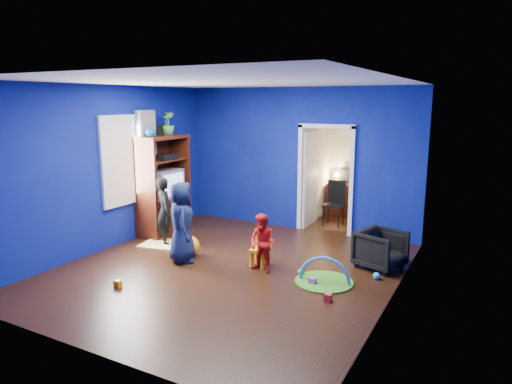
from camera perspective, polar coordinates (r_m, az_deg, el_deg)
The scene contains 33 objects.
floor at distance 7.33m, azimuth -3.50°, elevation -9.67°, with size 5.00×5.50×0.01m, color black.
ceiling at distance 6.85m, azimuth -3.79°, elevation 13.62°, with size 5.00×5.50×0.01m, color white.
wall_back at distance 9.36m, azimuth 5.29°, elevation 4.08°, with size 5.00×0.02×2.90m, color navy.
wall_front at distance 4.88m, azimuth -20.95°, elevation -3.34°, with size 5.00×0.02×2.90m, color navy.
wall_left at distance 8.52m, azimuth -18.10°, elevation 2.85°, with size 0.02×5.50×2.90m, color navy.
wall_right at distance 6.03m, azimuth 17.00°, elevation -0.39°, with size 0.02×5.50×2.90m, color navy.
alcove at distance 10.00m, azimuth 10.41°, elevation 3.24°, with size 1.00×1.75×2.50m, color silver, non-canonical shape.
armchair at distance 7.56m, azimuth 15.31°, elevation -6.94°, with size 0.66×0.68×0.62m, color black.
child_black at distance 8.58m, azimuth -11.33°, elevation -2.36°, with size 0.46×0.30×1.25m, color black.
child_navy at distance 7.58m, azimuth -9.28°, elevation -3.74°, with size 0.66×0.43×1.34m, color #0F1237.
toddler_red at distance 7.09m, azimuth 0.81°, elevation -6.43°, with size 0.45×0.35×0.92m, color red.
vase at distance 8.86m, azimuth -13.07°, elevation 7.46°, with size 0.21×0.21×0.22m, color #0D556D.
potted_plant at distance 9.25m, azimuth -10.96°, elevation 8.42°, with size 0.25×0.25×0.45m, color #3A8731.
tv_armoire at distance 9.22m, azimuth -11.54°, elevation 0.83°, with size 0.58×1.14×1.96m, color #41170A.
crt_tv at distance 9.19m, azimuth -11.36°, elevation 1.05°, with size 0.46×0.70×0.54m, color silver.
yellow_blanket at distance 8.67m, azimuth -11.60°, elevation -6.41°, with size 0.75×0.60×0.03m, color #F2E07A.
hopper_ball at distance 7.94m, azimuth -8.36°, elevation -6.71°, with size 0.36×0.36×0.36m, color yellow.
kid_chair at distance 7.39m, azimuth 0.49°, elevation -7.41°, with size 0.28×0.28×0.50m, color yellow.
play_mat at distance 6.90m, azimuth 8.50°, elevation -11.03°, with size 0.86×0.86×0.02m, color #2E8E20.
toy_arch at distance 6.90m, azimuth 8.50°, elevation -10.96°, with size 0.77×0.77×0.05m, color #3F8CD8.
window_left at distance 8.74m, azimuth -16.42°, elevation 3.81°, with size 0.03×0.95×1.55m, color white.
curtain at distance 9.10m, azimuth -13.38°, elevation 2.33°, with size 0.14×0.42×2.40m, color slate.
doorway at distance 9.21m, azimuth 8.68°, elevation 1.36°, with size 1.16×0.10×2.10m, color white.
study_desk at distance 10.75m, azimuth 11.29°, elevation -0.97°, with size 0.88×0.44×0.75m, color #3D140A.
desk_monitor at distance 10.76m, azimuth 11.60°, elevation 2.14°, with size 0.40×0.05×0.32m, color black.
desk_lamp at distance 10.78m, azimuth 10.08°, elevation 2.12°, with size 0.14×0.14×0.14m, color #FFD88C.
folding_chair at distance 9.83m, azimuth 9.66°, elevation -1.54°, with size 0.40×0.40×0.92m, color black.
book_shelf at distance 10.63m, azimuth 11.81°, elevation 7.84°, with size 0.88×0.24×0.04m, color white.
toy_0 at distance 6.30m, azimuth 8.99°, elevation -12.90°, with size 0.10×0.08×0.10m, color red.
toy_1 at distance 7.16m, azimuth 14.85°, elevation -10.08°, with size 0.11×0.11×0.11m, color #2896E2.
toy_2 at distance 6.95m, azimuth -16.88°, elevation -10.91°, with size 0.10×0.08×0.10m, color orange.
toy_3 at distance 7.10m, azimuth 5.61°, elevation -9.92°, with size 0.11×0.11×0.11m, color green.
toy_4 at distance 6.80m, azimuth 7.07°, elevation -11.00°, with size 0.10×0.08×0.10m, color #C349A9.
Camera 1 is at (3.62, -5.81, 2.62)m, focal length 32.00 mm.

